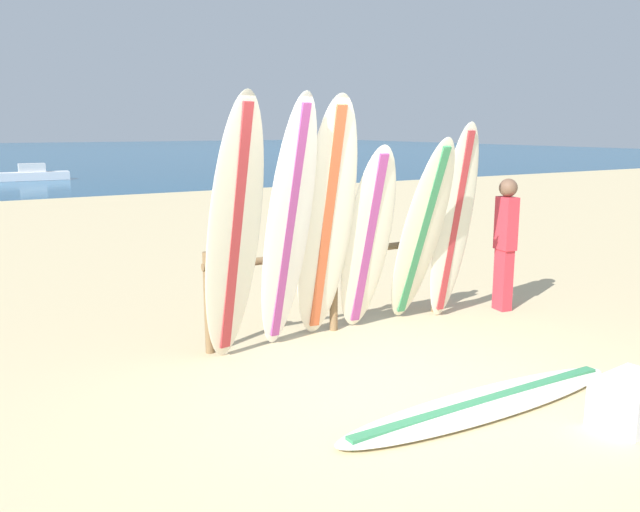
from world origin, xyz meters
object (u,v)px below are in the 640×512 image
(surfboard_leaning_far_left, at_px, (234,232))
(surfboard_leaning_center, at_px, (368,241))
(beachgoer_standing, at_px, (505,239))
(small_boat_offshore, at_px, (32,174))
(surfboard_leaning_center_right, at_px, (421,234))
(cooler_box, at_px, (631,401))
(surfboard_leaning_right, at_px, (454,224))
(surfboard_rack, at_px, (334,271))
(surfboard_leaning_center_left, at_px, (326,223))
(surfboard_leaning_left, at_px, (288,227))
(surfboard_lying_on_sand, at_px, (485,403))

(surfboard_leaning_far_left, xyz_separation_m, surfboard_leaning_center, (1.58, 0.11, -0.25))
(beachgoer_standing, distance_m, small_boat_offshore, 24.58)
(surfboard_leaning_center_right, bearing_deg, cooler_box, -92.67)
(surfboard_leaning_right, height_order, beachgoer_standing, surfboard_leaning_right)
(surfboard_rack, height_order, surfboard_leaning_center_left, surfboard_leaning_center_left)
(surfboard_leaning_far_left, relative_size, surfboard_leaning_center_left, 1.00)
(surfboard_rack, relative_size, surfboard_leaning_center_right, 1.41)
(surfboard_rack, distance_m, small_boat_offshore, 24.12)
(surfboard_leaning_left, relative_size, surfboard_leaning_right, 1.12)
(surfboard_leaning_left, distance_m, cooler_box, 3.31)
(surfboard_leaning_center_right, bearing_deg, surfboard_leaning_left, 179.70)
(surfboard_leaning_center, xyz_separation_m, beachgoer_standing, (2.01, -0.04, -0.14))
(surfboard_rack, height_order, cooler_box, surfboard_rack)
(surfboard_rack, relative_size, surfboard_leaning_left, 1.18)
(surfboard_leaning_center_right, xyz_separation_m, surfboard_lying_on_sand, (-0.88, -1.95, -1.04))
(surfboard_leaning_center_left, relative_size, surfboard_leaning_center_right, 1.19)
(surfboard_leaning_left, relative_size, surfboard_leaning_center_left, 1.00)
(surfboard_leaning_center, distance_m, surfboard_leaning_right, 1.12)
(small_boat_offshore, bearing_deg, cooler_box, -88.19)
(surfboard_leaning_center_left, xyz_separation_m, surfboard_lying_on_sand, (0.30, -2.02, -1.24))
(surfboard_leaning_left, xyz_separation_m, surfboard_leaning_center_left, (0.47, 0.06, -0.00))
(surfboard_rack, bearing_deg, surfboard_lying_on_sand, -90.34)
(surfboard_leaning_right, height_order, surfboard_lying_on_sand, surfboard_leaning_right)
(surfboard_rack, xyz_separation_m, surfboard_leaning_center_left, (-0.31, -0.35, 0.60))
(surfboard_leaning_center, bearing_deg, surfboard_leaning_center_right, -10.62)
(surfboard_leaning_far_left, bearing_deg, surfboard_leaning_center_left, 3.70)
(beachgoer_standing, bearing_deg, surfboard_rack, 171.13)
(surfboard_lying_on_sand, xyz_separation_m, beachgoer_standing, (2.26, 2.02, 0.86))
(surfboard_leaning_center_right, relative_size, small_boat_offshore, 0.74)
(surfboard_leaning_far_left, height_order, surfboard_leaning_center_right, surfboard_leaning_far_left)
(surfboard_leaning_right, distance_m, surfboard_lying_on_sand, 2.64)
(surfboard_leaning_right, distance_m, small_boat_offshore, 24.58)
(surfboard_rack, xyz_separation_m, cooler_box, (0.74, -3.14, -0.50))
(surfboard_leaning_center_right, height_order, small_boat_offshore, surfboard_leaning_center_right)
(surfboard_leaning_center_left, relative_size, beachgoer_standing, 1.57)
(surfboard_leaning_left, height_order, surfboard_lying_on_sand, surfboard_leaning_left)
(surfboard_leaning_center, xyz_separation_m, surfboard_leaning_center_right, (0.63, -0.12, 0.04))
(surfboard_leaning_left, distance_m, small_boat_offshore, 24.56)
(small_boat_offshore, bearing_deg, surfboard_leaning_center_left, -90.45)
(surfboard_rack, relative_size, beachgoer_standing, 1.86)
(surfboard_leaning_left, height_order, surfboard_leaning_right, surfboard_leaning_left)
(surfboard_rack, xyz_separation_m, surfboard_leaning_right, (1.35, -0.41, 0.47))
(surfboard_rack, height_order, surfboard_leaning_right, surfboard_leaning_right)
(surfboard_leaning_center_left, xyz_separation_m, surfboard_leaning_center_right, (1.18, -0.07, -0.20))
(surfboard_leaning_far_left, bearing_deg, surfboard_leaning_center_right, -0.13)
(surfboard_leaning_left, bearing_deg, surfboard_leaning_center_left, 7.69)
(surfboard_leaning_left, bearing_deg, surfboard_leaning_center_right, -0.30)
(beachgoer_standing, distance_m, cooler_box, 3.25)
(beachgoer_standing, xyz_separation_m, small_boat_offshore, (-2.36, 24.46, -0.64))
(small_boat_offshore, bearing_deg, surfboard_lying_on_sand, -89.77)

